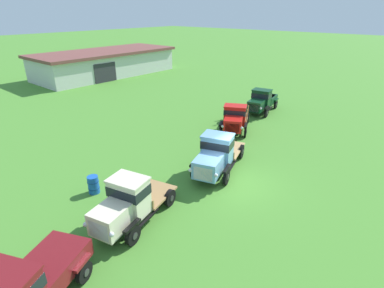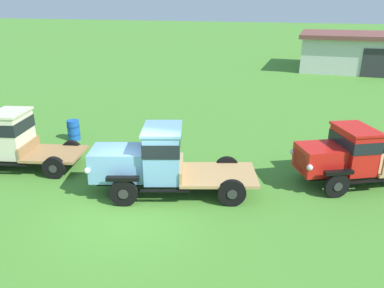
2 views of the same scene
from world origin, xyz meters
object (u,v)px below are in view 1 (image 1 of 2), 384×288
(vintage_truck_back_of_row, at_px, (262,101))
(oil_drum_beside_row, at_px, (93,185))
(farm_shed, at_px, (106,63))
(vintage_truck_far_side, at_px, (235,118))
(vintage_truck_midrow_center, at_px, (216,155))
(vintage_truck_second_in_line, at_px, (127,203))

(vintage_truck_back_of_row, distance_m, oil_drum_beside_row, 17.63)
(farm_shed, relative_size, vintage_truck_far_side, 3.90)
(vintage_truck_far_side, height_order, oil_drum_beside_row, vintage_truck_far_side)
(vintage_truck_midrow_center, xyz_separation_m, vintage_truck_back_of_row, (11.92, 3.55, -0.12))
(oil_drum_beside_row, bearing_deg, vintage_truck_back_of_row, 0.04)
(vintage_truck_back_of_row, bearing_deg, oil_drum_beside_row, -179.96)
(vintage_truck_midrow_center, height_order, oil_drum_beside_row, vintage_truck_midrow_center)
(vintage_truck_midrow_center, xyz_separation_m, vintage_truck_far_side, (6.10, 2.71, -0.10))
(vintage_truck_second_in_line, bearing_deg, vintage_truck_far_side, 11.86)
(vintage_truck_midrow_center, distance_m, vintage_truck_far_side, 6.68)
(vintage_truck_second_in_line, distance_m, vintage_truck_far_side, 12.53)
(vintage_truck_second_in_line, xyz_separation_m, oil_drum_beside_row, (0.46, 3.40, -0.68))
(farm_shed, xyz_separation_m, vintage_truck_back_of_row, (-0.88, -25.27, -0.65))
(oil_drum_beside_row, bearing_deg, vintage_truck_second_in_line, -97.67)
(vintage_truck_second_in_line, distance_m, vintage_truck_back_of_row, 18.40)
(farm_shed, height_order, vintage_truck_back_of_row, farm_shed)
(vintage_truck_second_in_line, xyz_separation_m, vintage_truck_far_side, (12.26, 2.58, -0.07))
(vintage_truck_midrow_center, bearing_deg, oil_drum_beside_row, 148.19)
(vintage_truck_far_side, height_order, vintage_truck_back_of_row, vintage_truck_back_of_row)
(farm_shed, xyz_separation_m, oil_drum_beside_row, (-18.50, -25.28, -1.24))
(vintage_truck_back_of_row, bearing_deg, farm_shed, 88.01)
(vintage_truck_midrow_center, relative_size, vintage_truck_far_side, 1.14)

